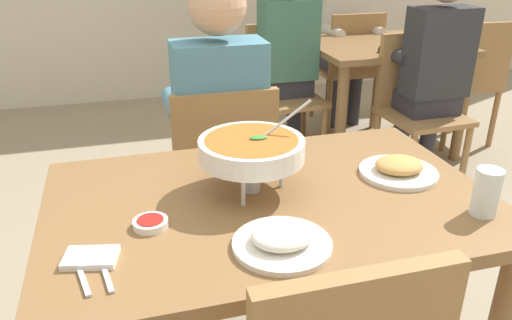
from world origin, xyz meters
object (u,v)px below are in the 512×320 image
at_px(sauce_dish, 150,223).
at_px(chair_bg_middle, 350,64).
at_px(drink_glass, 486,194).
at_px(patron_bg_middle, 344,30).
at_px(chair_bg_corner, 469,77).
at_px(chair_diner_main, 222,173).
at_px(patron_bg_left, 286,50).
at_px(dining_table_main, 270,232).
at_px(diner_main, 219,119).
at_px(rice_plate, 282,240).
at_px(curry_bowl, 252,150).
at_px(chair_bg_left, 281,85).
at_px(patron_bg_right, 433,64).
at_px(chair_bg_right, 416,100).
at_px(dining_table_far, 382,63).
at_px(appetizer_plate, 399,169).

bearing_deg(sauce_dish, chair_bg_middle, 54.65).
distance_m(drink_glass, patron_bg_middle, 2.80).
height_order(chair_bg_corner, patron_bg_middle, patron_bg_middle).
distance_m(chair_diner_main, patron_bg_left, 1.40).
xyz_separation_m(dining_table_main, chair_diner_main, (-0.00, 0.69, -0.13)).
height_order(diner_main, rice_plate, diner_main).
distance_m(curry_bowl, chair_bg_corner, 2.69).
distance_m(chair_bg_left, patron_bg_right, 0.97).
bearing_deg(chair_diner_main, patron_bg_left, 60.20).
relative_size(sauce_dish, chair_bg_middle, 0.10).
xyz_separation_m(chair_bg_middle, chair_bg_right, (-0.01, -0.95, 0.00)).
xyz_separation_m(drink_glass, chair_bg_left, (0.14, 2.14, -0.31)).
xyz_separation_m(curry_bowl, dining_table_far, (1.41, 1.80, -0.27)).
height_order(chair_diner_main, patron_bg_left, patron_bg_left).
distance_m(curry_bowl, patron_bg_middle, 2.75).
bearing_deg(diner_main, rice_plate, -92.70).
bearing_deg(patron_bg_right, appetizer_plate, -127.06).
height_order(curry_bowl, appetizer_plate, curry_bowl).
bearing_deg(dining_table_far, curry_bowl, -128.05).
distance_m(chair_bg_middle, chair_bg_corner, 0.87).
bearing_deg(chair_bg_left, appetizer_plate, -97.24).
relative_size(chair_bg_middle, chair_bg_corner, 1.00).
bearing_deg(drink_glass, dining_table_far, 67.92).
height_order(chair_diner_main, sauce_dish, chair_diner_main).
relative_size(chair_bg_left, patron_bg_middle, 0.69).
bearing_deg(diner_main, curry_bowl, -93.38).
bearing_deg(curry_bowl, drink_glass, -27.77).
height_order(diner_main, sauce_dish, diner_main).
relative_size(diner_main, dining_table_far, 1.31).
distance_m(chair_bg_left, patron_bg_left, 0.24).
xyz_separation_m(chair_bg_middle, patron_bg_left, (-0.67, -0.44, 0.24)).
relative_size(chair_diner_main, diner_main, 0.69).
bearing_deg(sauce_dish, chair_bg_left, 63.02).
distance_m(dining_table_main, drink_glass, 0.60).
distance_m(diner_main, curry_bowl, 0.69).
bearing_deg(diner_main, chair_diner_main, -90.00).
bearing_deg(chair_bg_right, patron_bg_right, -54.41).
height_order(chair_bg_right, patron_bg_left, patron_bg_left).
distance_m(diner_main, patron_bg_left, 1.35).
xyz_separation_m(dining_table_main, diner_main, (0.00, 0.72, 0.10)).
xyz_separation_m(diner_main, sauce_dish, (-0.34, -0.79, 0.03)).
xyz_separation_m(sauce_dish, patron_bg_right, (1.73, 1.38, -0.03)).
bearing_deg(chair_bg_middle, patron_bg_middle, 101.54).
xyz_separation_m(sauce_dish, patron_bg_middle, (1.68, 2.50, -0.03)).
relative_size(appetizer_plate, sauce_dish, 2.67).
bearing_deg(dining_table_far, patron_bg_right, -87.58).
bearing_deg(diner_main, chair_bg_left, 60.61).
height_order(sauce_dish, patron_bg_right, patron_bg_right).
distance_m(curry_bowl, rice_plate, 0.32).
height_order(drink_glass, patron_bg_right, patron_bg_right).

